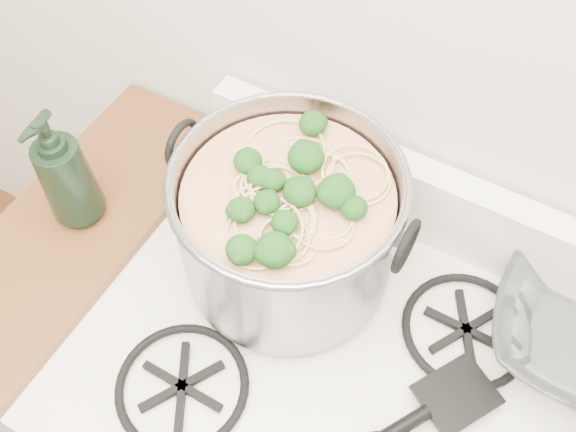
{
  "coord_description": "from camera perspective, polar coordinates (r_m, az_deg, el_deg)",
  "views": [
    {
      "loc": [
        0.14,
        0.9,
        1.86
      ],
      "look_at": [
        -0.14,
        1.38,
        1.06
      ],
      "focal_mm": 40.0,
      "sensor_mm": 36.0,
      "label": 1
    }
  ],
  "objects": [
    {
      "name": "spatula",
      "position": [
        1.01,
        14.86,
        -14.95
      ],
      "size": [
        0.41,
        0.41,
        0.02
      ],
      "primitive_type": null,
      "rotation": [
        0.0,
        0.0,
        -0.54
      ],
      "color": "black",
      "rests_on": "gas_range"
    },
    {
      "name": "bottle",
      "position": [
        1.11,
        -19.38,
        3.89
      ],
      "size": [
        0.1,
        0.1,
        0.24
      ],
      "primitive_type": "imported",
      "rotation": [
        0.0,
        0.0,
        0.08
      ],
      "color": "black",
      "rests_on": "counter_left"
    },
    {
      "name": "counter_left",
      "position": [
        1.58,
        -14.03,
        -9.85
      ],
      "size": [
        0.25,
        0.65,
        0.92
      ],
      "color": "silver",
      "rests_on": "ground"
    },
    {
      "name": "stock_pot",
      "position": [
        0.99,
        -0.0,
        -0.79
      ],
      "size": [
        0.38,
        0.35,
        0.24
      ],
      "color": "gray",
      "rests_on": "gas_range"
    }
  ]
}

